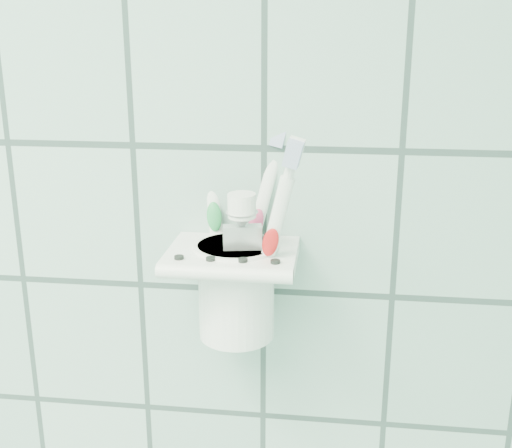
% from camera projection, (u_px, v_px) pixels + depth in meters
% --- Properties ---
extents(holder_bracket, '(0.13, 0.10, 0.04)m').
position_uv_depth(holder_bracket, '(233.00, 257.00, 0.64)').
color(holder_bracket, white).
rests_on(holder_bracket, wall_back).
extents(cup, '(0.09, 0.09, 0.10)m').
position_uv_depth(cup, '(236.00, 287.00, 0.66)').
color(cup, white).
rests_on(cup, holder_bracket).
extents(toothbrush_pink, '(0.04, 0.07, 0.22)m').
position_uv_depth(toothbrush_pink, '(222.00, 223.00, 0.65)').
color(toothbrush_pink, white).
rests_on(toothbrush_pink, cup).
extents(toothbrush_blue, '(0.06, 0.06, 0.21)m').
position_uv_depth(toothbrush_blue, '(229.00, 226.00, 0.64)').
color(toothbrush_blue, white).
rests_on(toothbrush_blue, cup).
extents(toothbrush_orange, '(0.06, 0.05, 0.22)m').
position_uv_depth(toothbrush_orange, '(249.00, 230.00, 0.63)').
color(toothbrush_orange, white).
rests_on(toothbrush_orange, cup).
extents(toothpaste_tube, '(0.04, 0.04, 0.15)m').
position_uv_depth(toothpaste_tube, '(244.00, 254.00, 0.64)').
color(toothpaste_tube, silver).
rests_on(toothpaste_tube, cup).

